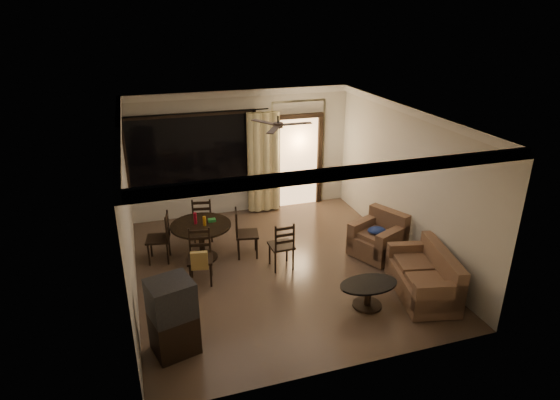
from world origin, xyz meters
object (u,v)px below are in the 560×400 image
object	(u,v)px
dining_chair_east	(247,242)
tv_cabinet	(173,317)
dining_chair_north	(203,227)
dining_table	(201,232)
dining_chair_south	(201,267)
sofa	(426,278)
armchair	(379,238)
dining_chair_west	(160,247)
coffee_table	(368,291)
side_chair	(281,254)

from	to	relation	value
dining_chair_east	tv_cabinet	xyz separation A→B (m)	(-1.59, -2.32, 0.27)
dining_chair_north	tv_cabinet	distance (m)	3.38
dining_table	dining_chair_south	world-z (taller)	dining_chair_south
sofa	armchair	xyz separation A→B (m)	(-0.06, 1.45, 0.03)
dining_chair_west	dining_chair_south	world-z (taller)	same
dining_chair_south	coffee_table	xyz separation A→B (m)	(2.41, -1.50, -0.03)
dining_table	side_chair	bearing A→B (deg)	-30.87
dining_chair_south	tv_cabinet	bearing A→B (deg)	-100.13
tv_cabinet	sofa	size ratio (longest dim) A/B	0.68
dining_chair_east	armchair	bearing A→B (deg)	-96.52
dining_chair_north	dining_chair_south	bearing A→B (deg)	90.00
dining_chair_south	armchair	xyz separation A→B (m)	(3.40, -0.04, 0.04)
dining_chair_west	tv_cabinet	xyz separation A→B (m)	(0.01, -2.62, 0.27)
coffee_table	side_chair	bearing A→B (deg)	121.06
dining_chair_west	coffee_table	xyz separation A→B (m)	(3.03, -2.49, -0.00)
dining_chair_south	dining_chair_north	bearing A→B (deg)	90.00
tv_cabinet	armchair	distance (m)	4.32
tv_cabinet	armchair	bearing A→B (deg)	6.78
sofa	armchair	distance (m)	1.45
dining_table	dining_chair_north	world-z (taller)	dining_chair_north
dining_table	tv_cabinet	size ratio (longest dim) A/B	1.02
tv_cabinet	sofa	world-z (taller)	tv_cabinet
dining_chair_west	armchair	distance (m)	4.15
coffee_table	tv_cabinet	bearing A→B (deg)	-177.54
dining_chair_east	tv_cabinet	world-z (taller)	tv_cabinet
dining_table	coffee_table	bearing A→B (deg)	-46.12
tv_cabinet	side_chair	world-z (taller)	tv_cabinet
armchair	dining_table	bearing A→B (deg)	140.60
armchair	dining_chair_west	bearing A→B (deg)	141.42
dining_chair_south	tv_cabinet	xyz separation A→B (m)	(-0.61, -1.63, 0.25)
sofa	coffee_table	distance (m)	1.05
dining_table	tv_cabinet	world-z (taller)	tv_cabinet
dining_chair_south	dining_chair_north	size ratio (longest dim) A/B	1.00
dining_chair_east	dining_chair_north	bearing A→B (deg)	46.76
dining_table	sofa	world-z (taller)	dining_table
dining_chair_north	side_chair	bearing A→B (deg)	137.39
dining_chair_south	tv_cabinet	world-z (taller)	tv_cabinet
side_chair	dining_table	bearing A→B (deg)	-32.17
tv_cabinet	armchair	xyz separation A→B (m)	(4.01, 1.59, -0.21)
tv_cabinet	coffee_table	distance (m)	3.03
dining_chair_north	dining_chair_west	bearing A→B (deg)	44.70
tv_cabinet	dining_chair_north	bearing A→B (deg)	59.59
dining_chair_west	dining_chair_south	distance (m)	1.17
dining_chair_north	coffee_table	xyz separation A→B (m)	(2.12, -3.12, -0.00)
tv_cabinet	side_chair	xyz separation A→B (m)	(2.08, 1.69, -0.27)
armchair	coffee_table	distance (m)	1.76
dining_chair_east	sofa	xyz separation A→B (m)	(2.48, -2.19, 0.03)
dining_chair_east	sofa	distance (m)	3.31
coffee_table	side_chair	distance (m)	1.82
dining_chair_east	side_chair	size ratio (longest dim) A/B	1.01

